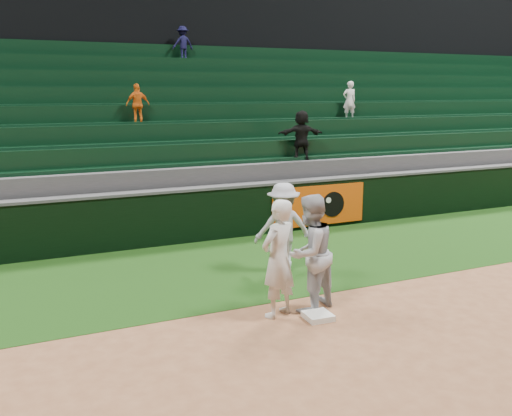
{
  "coord_description": "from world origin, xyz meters",
  "views": [
    {
      "loc": [
        -4.27,
        -7.01,
        3.42
      ],
      "look_at": [
        0.02,
        2.3,
        1.3
      ],
      "focal_mm": 40.0,
      "sensor_mm": 36.0,
      "label": 1
    }
  ],
  "objects_px": {
    "base_coach": "(283,227)",
    "first_baseman": "(278,259)",
    "baserunner": "(310,253)",
    "first_base": "(318,316)"
  },
  "relations": [
    {
      "from": "first_base",
      "to": "first_baseman",
      "type": "height_order",
      "value": "first_baseman"
    },
    {
      "from": "baserunner",
      "to": "first_baseman",
      "type": "bearing_deg",
      "value": -21.69
    },
    {
      "from": "baserunner",
      "to": "base_coach",
      "type": "height_order",
      "value": "baserunner"
    },
    {
      "from": "baserunner",
      "to": "base_coach",
      "type": "relative_size",
      "value": 1.09
    },
    {
      "from": "first_baseman",
      "to": "baserunner",
      "type": "xyz_separation_m",
      "value": [
        0.56,
        0.02,
        0.01
      ]
    },
    {
      "from": "base_coach",
      "to": "baserunner",
      "type": "bearing_deg",
      "value": 89.6
    },
    {
      "from": "first_baseman",
      "to": "first_base",
      "type": "bearing_deg",
      "value": 118.58
    },
    {
      "from": "first_baseman",
      "to": "base_coach",
      "type": "bearing_deg",
      "value": -142.98
    },
    {
      "from": "base_coach",
      "to": "first_baseman",
      "type": "bearing_deg",
      "value": 75.93
    },
    {
      "from": "first_base",
      "to": "baserunner",
      "type": "xyz_separation_m",
      "value": [
        0.07,
        0.41,
        0.88
      ]
    }
  ]
}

